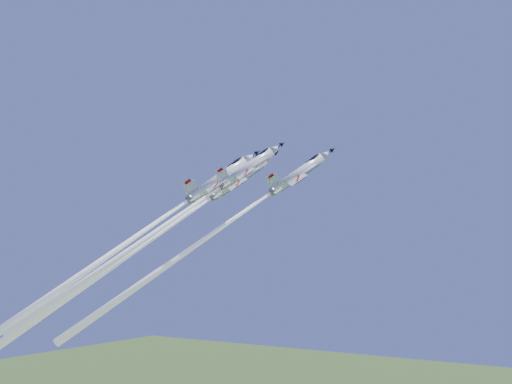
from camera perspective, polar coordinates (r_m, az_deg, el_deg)
The scene contains 4 objects.
jet_lead at distance 112.66m, azimuth -5.14°, elevation -4.71°, with size 37.71×33.41×44.51m.
jet_left at distance 121.67m, azimuth -10.99°, elevation -5.05°, with size 40.98×36.19×48.17m.
jet_right at distance 109.68m, azimuth -10.12°, elevation -4.02°, with size 36.07×31.95×42.56m.
jet_slot at distance 113.76m, azimuth -13.27°, elevation -5.30°, with size 39.39×34.71×46.16m.
Camera 1 is at (60.04, -95.13, 64.96)m, focal length 40.00 mm.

